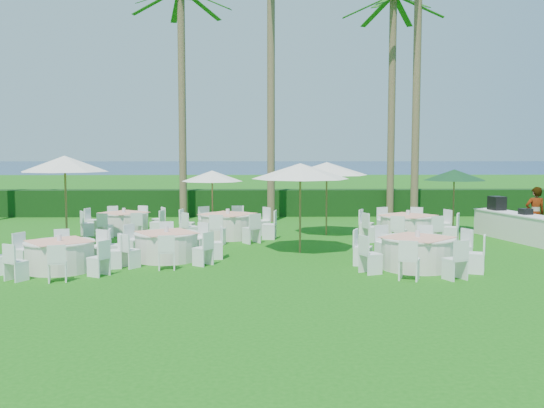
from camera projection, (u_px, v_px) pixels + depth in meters
The scene contains 20 objects.
ground at pixel (214, 265), 15.69m from camera, with size 120.00×120.00×0.00m, color #155C0F.
hedge at pixel (234, 203), 27.59m from camera, with size 34.00×1.00×1.20m, color black.
ocean at pixel (253, 166), 117.28m from camera, with size 260.00×260.00×0.00m, color #071F4C.
banquet_table_a at pixel (60, 255), 14.90m from camera, with size 2.95×2.95×0.91m.
banquet_table_b at pixel (167, 245), 16.38m from camera, with size 3.05×3.05×0.92m.
banquet_table_c at pixel (417, 252), 15.14m from camera, with size 3.12×3.12×0.97m.
banquet_table_d at pixel (124, 222), 21.71m from camera, with size 2.99×2.99×0.92m.
banquet_table_e at pixel (228, 225), 20.54m from camera, with size 3.33×3.33×1.00m.
banquet_table_f at pixel (408, 227), 20.18m from camera, with size 3.21×3.21×0.99m.
umbrella_a at pixel (65, 164), 18.51m from camera, with size 2.68×2.68×2.81m.
umbrella_b at pixel (300, 171), 17.42m from camera, with size 2.82×2.82×2.60m.
umbrella_c at pixel (212, 176), 21.85m from camera, with size 2.20×2.20×2.25m.
umbrella_d at pixel (327, 169), 21.11m from camera, with size 2.85×2.85×2.56m.
umbrella_green at pixel (454, 175), 21.81m from camera, with size 2.29×2.29×2.29m.
buffet_table at pixel (517, 226), 20.04m from camera, with size 1.68×3.97×1.38m.
staff_person at pixel (535, 214), 19.88m from camera, with size 0.65×0.43×1.78m, color gray.
palm_b at pixel (182, 94), 25.80m from camera, with size 4.34×4.30×9.78m.
palm_c at pixel (271, 73), 24.91m from camera, with size 4.22×4.38×11.35m.
palm_d at pixel (392, 97), 26.63m from camera, with size 4.41×4.04×9.73m.
palm_e at pixel (417, 82), 24.96m from camera, with size 4.40×4.11×10.62m.
Camera 1 is at (1.18, -15.52, 2.95)m, focal length 40.00 mm.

